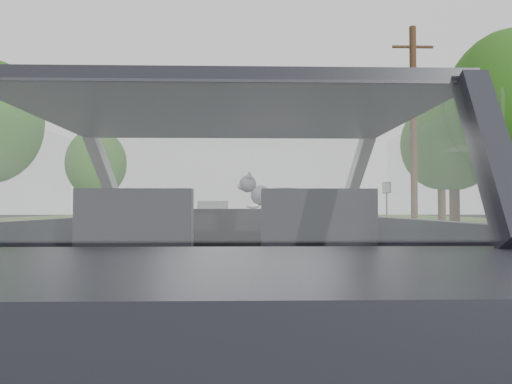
{
  "coord_description": "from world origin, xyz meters",
  "views": [
    {
      "loc": [
        0.07,
        -2.58,
        1.01
      ],
      "look_at": [
        0.15,
        0.55,
        1.11
      ],
      "focal_mm": 35.0,
      "sensor_mm": 36.0,
      "label": 1
    }
  ],
  "objects": [
    {
      "name": "driver_seat",
      "position": [
        -0.4,
        -0.29,
        0.88
      ],
      "size": [
        0.5,
        0.72,
        0.42
      ],
      "primitive_type": "cube",
      "color": "black",
      "rests_on": "subject_car"
    },
    {
      "name": "guardrail",
      "position": [
        4.3,
        10.0,
        0.58
      ],
      "size": [
        0.05,
        90.0,
        0.32
      ],
      "primitive_type": "cube",
      "color": "#8E95A0",
      "rests_on": "ground"
    },
    {
      "name": "tree_3",
      "position": [
        13.81,
        31.41,
        4.15
      ],
      "size": [
        6.76,
        6.76,
        8.31
      ],
      "primitive_type": null,
      "rotation": [
        0.0,
        0.0,
        -0.27
      ],
      "color": "#285F17",
      "rests_on": "ground"
    },
    {
      "name": "dashboard",
      "position": [
        0.0,
        0.62,
        0.85
      ],
      "size": [
        1.58,
        0.45,
        0.3
      ],
      "primitive_type": "cube",
      "color": "black",
      "rests_on": "subject_car"
    },
    {
      "name": "subject_car",
      "position": [
        0.0,
        0.0,
        0.72
      ],
      "size": [
        1.8,
        4.0,
        1.45
      ],
      "primitive_type": "cube",
      "color": "black",
      "rests_on": "ground"
    },
    {
      "name": "tree_6",
      "position": [
        -10.25,
        32.73,
        3.19
      ],
      "size": [
        5.28,
        5.28,
        6.38
      ],
      "primitive_type": null,
      "rotation": [
        0.0,
        0.0,
        -0.31
      ],
      "color": "#285F17",
      "rests_on": "ground"
    },
    {
      "name": "steering_wheel",
      "position": [
        -0.4,
        0.33,
        0.92
      ],
      "size": [
        0.36,
        0.36,
        0.04
      ],
      "primitive_type": "torus",
      "color": "black",
      "rests_on": "dashboard"
    },
    {
      "name": "highway_sign",
      "position": [
        6.89,
        20.8,
        1.11
      ],
      "size": [
        0.22,
        0.89,
        2.22
      ],
      "primitive_type": "cube",
      "rotation": [
        0.0,
        0.0,
        0.15
      ],
      "color": "#0D4714",
      "rests_on": "ground"
    },
    {
      "name": "tree_2",
      "position": [
        10.68,
        22.07,
        3.48
      ],
      "size": [
        5.88,
        5.88,
        6.95
      ],
      "primitive_type": null,
      "rotation": [
        0.0,
        0.0,
        -0.35
      ],
      "color": "#285F17",
      "rests_on": "ground"
    },
    {
      "name": "passenger_seat",
      "position": [
        0.4,
        -0.29,
        0.88
      ],
      "size": [
        0.5,
        0.72,
        0.42
      ],
      "primitive_type": "cube",
      "color": "black",
      "rests_on": "subject_car"
    },
    {
      "name": "other_car",
      "position": [
        -1.3,
        20.44,
        0.66
      ],
      "size": [
        1.76,
        4.1,
        1.33
      ],
      "primitive_type": "imported",
      "rotation": [
        0.0,
        0.0,
        0.04
      ],
      "color": "#B8B9BC",
      "rests_on": "ground"
    },
    {
      "name": "utility_pole",
      "position": [
        7.37,
        18.41,
        4.4
      ],
      "size": [
        0.3,
        0.3,
        8.79
      ],
      "primitive_type": "cylinder",
      "rotation": [
        0.0,
        0.0,
        0.06
      ],
      "color": "#462F1B",
      "rests_on": "ground"
    },
    {
      "name": "cat",
      "position": [
        0.34,
        0.59,
        1.08
      ],
      "size": [
        0.54,
        0.21,
        0.24
      ],
      "primitive_type": "ellipsoid",
      "rotation": [
        0.0,
        0.0,
        -0.1
      ],
      "color": "gray",
      "rests_on": "dashboard"
    }
  ]
}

